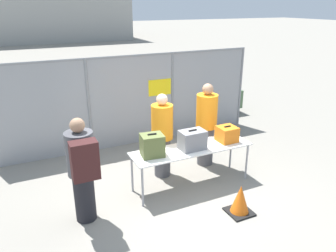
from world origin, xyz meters
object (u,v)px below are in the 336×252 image
suitcase_grey (192,140)px  suitcase_orange (227,134)px  traveler_hooded (82,168)px  inspection_table (192,151)px  traffic_cone (240,200)px  utility_trailer (191,100)px  suitcase_olive (152,145)px  security_worker_near (162,135)px  security_worker_far (206,124)px

suitcase_grey → suitcase_orange: bearing=2.3°
traveler_hooded → inspection_table: bearing=-5.0°
suitcase_grey → traffic_cone: 1.36m
utility_trailer → inspection_table: bearing=-118.9°
suitcase_grey → utility_trailer: suitcase_grey is taller
suitcase_olive → inspection_table: bearing=-1.5°
inspection_table → traveler_hooded: (-2.06, -0.26, 0.23)m
suitcase_orange → inspection_table: bearing=179.9°
suitcase_olive → security_worker_near: security_worker_near is taller
suitcase_olive → utility_trailer: (2.92, 3.84, -0.54)m
suitcase_olive → utility_trailer: bearing=52.7°
inspection_table → traffic_cone: 1.27m
traveler_hooded → suitcase_grey: bearing=-5.8°
suitcase_olive → suitcase_orange: size_ratio=1.19×
traveler_hooded → security_worker_near: traveler_hooded is taller
utility_trailer → traffic_cone: size_ratio=7.21×
inspection_table → suitcase_grey: (-0.01, -0.03, 0.24)m
security_worker_far → traveler_hooded: bearing=19.9°
traveler_hooded → suitcase_olive: bearing=0.2°
traveler_hooded → utility_trailer: traveler_hooded is taller
security_worker_far → utility_trailer: security_worker_far is taller
suitcase_olive → suitcase_grey: size_ratio=0.89×
inspection_table → security_worker_far: (0.72, 0.67, 0.20)m
suitcase_olive → suitcase_grey: 0.78m
traveler_hooded → security_worker_far: size_ratio=0.97×
traveler_hooded → security_worker_near: (1.73, 0.86, -0.07)m
utility_trailer → traffic_cone: (-1.84, -5.00, -0.20)m
inspection_table → suitcase_orange: bearing=-0.1°
inspection_table → traveler_hooded: bearing=-172.9°
suitcase_orange → security_worker_far: size_ratio=0.20×
suitcase_olive → suitcase_orange: bearing=-0.8°
inspection_table → security_worker_far: size_ratio=1.29×
security_worker_near → suitcase_olive: bearing=60.8°
suitcase_grey → traffic_cone: (0.31, -1.10, -0.72)m
security_worker_far → suitcase_grey: bearing=45.3°
traffic_cone → suitcase_grey: bearing=105.7°
suitcase_olive → security_worker_far: security_worker_far is taller
utility_trailer → suitcase_orange: bearing=-109.4°
traveler_hooded → security_worker_far: bearing=6.4°
inspection_table → suitcase_olive: bearing=178.5°
traveler_hooded → traffic_cone: 2.62m
traveler_hooded → traffic_cone: size_ratio=3.39×
inspection_table → suitcase_orange: suitcase_orange is taller
security_worker_near → traffic_cone: size_ratio=3.33×
utility_trailer → traffic_cone: utility_trailer is taller
inspection_table → security_worker_near: security_worker_near is taller
suitcase_orange → traffic_cone: size_ratio=0.69×
suitcase_grey → security_worker_near: 0.72m
security_worker_near → traffic_cone: (0.63, -1.74, -0.65)m
suitcase_orange → traffic_cone: bearing=-112.8°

